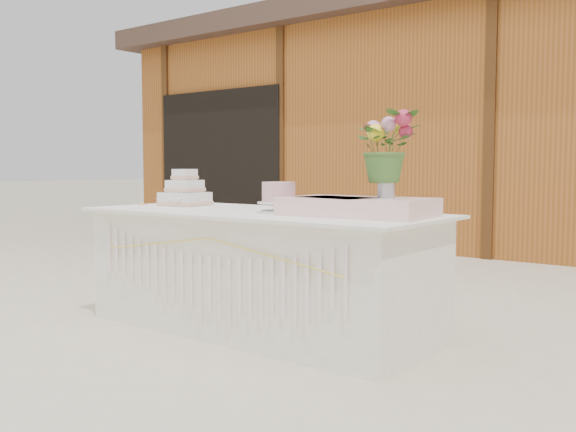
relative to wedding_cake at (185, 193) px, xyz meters
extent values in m
plane|color=beige|center=(0.79, -0.10, -0.86)|extent=(80.00, 80.00, 0.00)
cube|color=#995020|center=(0.79, 5.90, 0.64)|extent=(12.00, 4.00, 3.00)
cube|color=#3E2C23|center=(0.79, 5.90, 2.29)|extent=(12.60, 4.60, 0.30)
cube|color=black|center=(-3.41, 3.88, 0.24)|extent=(2.40, 0.08, 2.20)
cube|color=white|center=(0.79, -0.10, -0.49)|extent=(2.28, 0.88, 0.75)
cube|color=white|center=(0.79, -0.10, -0.10)|extent=(2.40, 1.00, 0.02)
cube|color=silver|center=(0.00, 0.00, -0.04)|extent=(0.31, 0.31, 0.10)
cube|color=#E1A98E|center=(0.00, 0.00, -0.07)|extent=(0.33, 0.33, 0.02)
cube|color=silver|center=(0.00, 0.00, 0.05)|extent=(0.23, 0.23, 0.09)
cube|color=#E1A98E|center=(0.00, 0.00, 0.03)|extent=(0.24, 0.24, 0.02)
cube|color=silver|center=(0.00, 0.00, 0.14)|extent=(0.15, 0.15, 0.08)
cube|color=#E1A98E|center=(0.00, 0.00, 0.12)|extent=(0.16, 0.16, 0.02)
cylinder|color=white|center=(0.98, -0.13, -0.08)|extent=(0.23, 0.23, 0.01)
cylinder|color=white|center=(0.98, -0.13, -0.06)|extent=(0.07, 0.07, 0.04)
cylinder|color=white|center=(0.98, -0.13, -0.03)|extent=(0.26, 0.26, 0.01)
cylinder|color=#EDAAAC|center=(0.98, -0.13, 0.04)|extent=(0.21, 0.21, 0.12)
cube|color=#FFD1CD|center=(1.51, -0.06, -0.04)|extent=(0.87, 0.54, 0.11)
cylinder|color=silver|center=(1.66, 0.00, 0.08)|extent=(0.10, 0.10, 0.14)
imported|color=#3C6628|center=(1.66, 0.00, 0.35)|extent=(0.48, 0.48, 0.40)
camera|label=1|loc=(3.45, -3.21, 0.20)|focal=40.00mm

